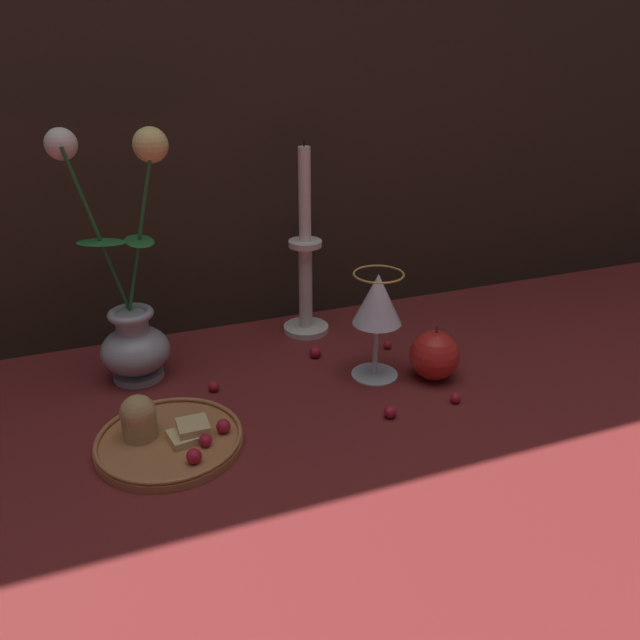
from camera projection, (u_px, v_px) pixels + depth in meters
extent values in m
plane|color=maroon|center=(287.00, 385.00, 0.94)|extent=(2.40, 2.40, 0.00)
cylinder|color=#A3A3A8|center=(139.00, 374.00, 0.96)|extent=(0.08, 0.08, 0.01)
ellipsoid|color=#A3A3A8|center=(136.00, 350.00, 0.94)|extent=(0.10, 0.10, 0.07)
cylinder|color=#A3A3A8|center=(132.00, 325.00, 0.92)|extent=(0.05, 0.05, 0.04)
torus|color=#A3A3A8|center=(131.00, 314.00, 0.92)|extent=(0.07, 0.07, 0.01)
cylinder|color=#23662D|center=(98.00, 234.00, 0.87)|extent=(0.06, 0.03, 0.25)
ellipsoid|color=#23662D|center=(101.00, 242.00, 0.87)|extent=(0.08, 0.06, 0.00)
sphere|color=silver|center=(61.00, 144.00, 0.81)|extent=(0.04, 0.04, 0.04)
cylinder|color=#23662D|center=(140.00, 233.00, 0.88)|extent=(0.06, 0.02, 0.24)
ellipsoid|color=#23662D|center=(139.00, 241.00, 0.89)|extent=(0.05, 0.07, 0.00)
sphere|color=#EFD67A|center=(150.00, 145.00, 0.85)|extent=(0.05, 0.05, 0.05)
cylinder|color=#B77042|center=(170.00, 442.00, 0.80)|extent=(0.19, 0.19, 0.01)
torus|color=#B77042|center=(169.00, 437.00, 0.79)|extent=(0.19, 0.19, 0.01)
cylinder|color=tan|center=(140.00, 424.00, 0.79)|extent=(0.04, 0.04, 0.04)
sphere|color=tan|center=(138.00, 413.00, 0.79)|extent=(0.05, 0.05, 0.05)
cube|color=#DBBC7A|center=(185.00, 437.00, 0.79)|extent=(0.05, 0.05, 0.01)
cube|color=#DBBC7A|center=(193.00, 426.00, 0.80)|extent=(0.04, 0.04, 0.01)
sphere|color=#AD192D|center=(194.00, 456.00, 0.75)|extent=(0.02, 0.02, 0.02)
sphere|color=#AD192D|center=(205.00, 440.00, 0.78)|extent=(0.02, 0.02, 0.02)
sphere|color=#AD192D|center=(223.00, 426.00, 0.81)|extent=(0.02, 0.02, 0.02)
cylinder|color=silver|center=(375.00, 374.00, 0.97)|extent=(0.07, 0.07, 0.00)
cylinder|color=silver|center=(376.00, 348.00, 0.95)|extent=(0.01, 0.01, 0.08)
cone|color=silver|center=(378.00, 299.00, 0.91)|extent=(0.07, 0.07, 0.08)
cone|color=maroon|center=(377.00, 306.00, 0.92)|extent=(0.06, 0.06, 0.05)
torus|color=gold|center=(379.00, 274.00, 0.90)|extent=(0.08, 0.08, 0.00)
cylinder|color=silver|center=(306.00, 328.00, 1.11)|extent=(0.08, 0.08, 0.01)
cylinder|color=silver|center=(306.00, 287.00, 1.08)|extent=(0.02, 0.02, 0.15)
cylinder|color=silver|center=(305.00, 243.00, 1.04)|extent=(0.06, 0.06, 0.01)
cylinder|color=silver|center=(305.00, 195.00, 1.01)|extent=(0.02, 0.02, 0.15)
cylinder|color=black|center=(304.00, 143.00, 0.97)|extent=(0.00, 0.00, 0.01)
sphere|color=red|center=(434.00, 355.00, 0.94)|extent=(0.08, 0.08, 0.08)
cylinder|color=#4C3319|center=(437.00, 329.00, 0.92)|extent=(0.00, 0.00, 0.01)
sphere|color=#AD192D|center=(390.00, 412.00, 0.86)|extent=(0.02, 0.02, 0.02)
sphere|color=#AD192D|center=(387.00, 345.00, 1.04)|extent=(0.01, 0.01, 0.01)
sphere|color=#AD192D|center=(315.00, 352.00, 1.01)|extent=(0.02, 0.02, 0.02)
sphere|color=#AD192D|center=(455.00, 398.00, 0.89)|extent=(0.02, 0.02, 0.02)
sphere|color=#AD192D|center=(214.00, 387.00, 0.92)|extent=(0.02, 0.02, 0.02)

